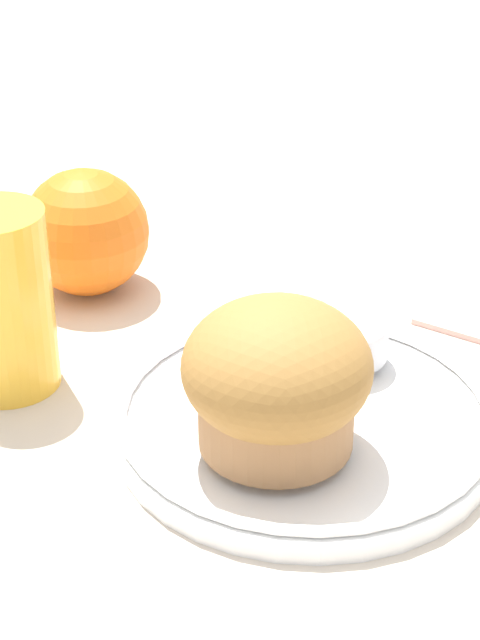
# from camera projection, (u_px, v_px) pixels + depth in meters

# --- Properties ---
(ground_plane) EXTENTS (3.00, 3.00, 0.00)m
(ground_plane) POSITION_uv_depth(u_px,v_px,m) (269.00, 422.00, 0.60)
(ground_plane) COLOR beige
(plate) EXTENTS (0.21, 0.21, 0.02)m
(plate) POSITION_uv_depth(u_px,v_px,m) (309.00, 416.00, 0.59)
(plate) COLOR white
(plate) RESTS_ON ground_plane
(muffin) EXTENTS (0.10, 0.10, 0.08)m
(muffin) POSITION_uv_depth(u_px,v_px,m) (277.00, 380.00, 0.53)
(muffin) COLOR #9E7047
(muffin) RESTS_ON plate
(cream_ramekin) EXTENTS (0.05, 0.05, 0.02)m
(cream_ramekin) POSITION_uv_depth(u_px,v_px,m) (343.00, 336.00, 0.62)
(cream_ramekin) COLOR silver
(cream_ramekin) RESTS_ON plate
(berry_pair) EXTENTS (0.03, 0.02, 0.02)m
(berry_pair) POSITION_uv_depth(u_px,v_px,m) (219.00, 364.00, 0.60)
(berry_pair) COLOR #4C194C
(berry_pair) RESTS_ON plate
(butter_knife) EXTENTS (0.16, 0.11, 0.00)m
(butter_knife) POSITION_uv_depth(u_px,v_px,m) (258.00, 359.00, 0.62)
(butter_knife) COLOR silver
(butter_knife) RESTS_ON plate
(orange_fruit) EXTENTS (0.09, 0.09, 0.09)m
(orange_fruit) POSITION_uv_depth(u_px,v_px,m) (85.00, 232.00, 0.72)
(orange_fruit) COLOR orange
(orange_fruit) RESTS_ON ground_plane
(juice_glass) EXTENTS (0.06, 0.06, 0.11)m
(juice_glass) POSITION_uv_depth(u_px,v_px,m) (1.00, 301.00, 0.61)
(juice_glass) COLOR gold
(juice_glass) RESTS_ON ground_plane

